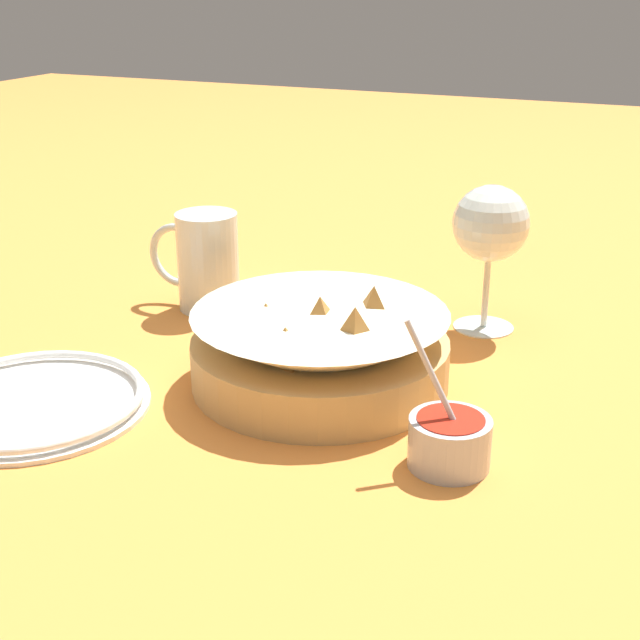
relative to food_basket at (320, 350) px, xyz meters
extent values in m
plane|color=orange|center=(-0.03, -0.02, -0.03)|extent=(4.00, 4.00, 0.00)
cylinder|color=tan|center=(0.00, 0.00, -0.01)|extent=(0.25, 0.25, 0.05)
cone|color=beige|center=(0.00, 0.00, 0.00)|extent=(0.25, 0.25, 0.07)
cylinder|color=#3D842D|center=(0.00, 0.00, -0.01)|extent=(0.19, 0.19, 0.01)
pyramid|color=#B77A38|center=(0.05, 0.00, 0.02)|extent=(0.08, 0.08, 0.05)
pyramid|color=#B77A38|center=(0.01, 0.05, 0.02)|extent=(0.08, 0.08, 0.05)
pyramid|color=#B77A38|center=(-0.05, 0.03, 0.03)|extent=(0.07, 0.06, 0.07)
pyramid|color=#B77A38|center=(-0.04, -0.04, 0.03)|extent=(0.08, 0.07, 0.06)
pyramid|color=#B77A38|center=(0.00, 0.00, 0.03)|extent=(0.07, 0.08, 0.06)
cylinder|color=#B7B7BC|center=(-0.16, 0.10, -0.01)|extent=(0.07, 0.07, 0.04)
cylinder|color=red|center=(-0.16, 0.10, -0.01)|extent=(0.05, 0.05, 0.03)
cylinder|color=#B7B7BC|center=(-0.14, 0.10, 0.03)|extent=(0.06, 0.01, 0.11)
cylinder|color=silver|center=(-0.11, -0.20, -0.03)|extent=(0.07, 0.07, 0.00)
cylinder|color=silver|center=(-0.11, -0.20, 0.01)|extent=(0.01, 0.01, 0.08)
sphere|color=silver|center=(-0.11, -0.20, 0.09)|extent=(0.08, 0.08, 0.08)
sphere|color=#DBD17A|center=(-0.11, -0.20, 0.08)|extent=(0.06, 0.06, 0.06)
cylinder|color=silver|center=(0.20, -0.14, 0.02)|extent=(0.07, 0.07, 0.11)
cylinder|color=orange|center=(0.20, -0.14, 0.01)|extent=(0.06, 0.06, 0.08)
torus|color=silver|center=(0.24, -0.14, 0.03)|extent=(0.08, 0.01, 0.08)
cylinder|color=white|center=(0.22, 0.15, -0.03)|extent=(0.21, 0.21, 0.01)
torus|color=white|center=(0.22, 0.15, -0.02)|extent=(0.20, 0.20, 0.01)
camera|label=1|loc=(-0.31, 0.71, 0.34)|focal=50.00mm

